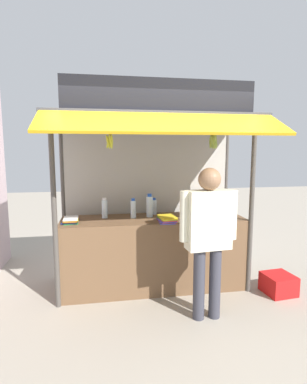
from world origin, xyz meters
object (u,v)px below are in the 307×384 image
(water_bottle_back_right, at_px, (105,208))
(magazine_stack_mid_right, at_px, (71,220))
(magazine_stack_mid_left, at_px, (223,215))
(magazine_stack_far_left, at_px, (167,219))
(vendor_person, at_px, (208,230))
(water_bottle_left, at_px, (150,206))
(banana_bunch_rightmost, at_px, (110,141))
(banana_bunch_leftmost, at_px, (213,142))
(water_bottle_front_right, at_px, (133,209))
(plastic_crate, at_px, (278,284))
(magazine_stack_center, at_px, (193,219))
(water_bottle_rear_center, at_px, (154,207))

(water_bottle_back_right, height_order, magazine_stack_mid_right, water_bottle_back_right)
(magazine_stack_mid_left, height_order, magazine_stack_far_left, magazine_stack_mid_left)
(vendor_person, bearing_deg, magazine_stack_mid_left, -128.61)
(water_bottle_left, bearing_deg, magazine_stack_mid_left, -17.21)
(magazine_stack_mid_right, height_order, banana_bunch_rightmost, banana_bunch_rightmost)
(magazine_stack_mid_left, xyz_separation_m, vendor_person, (-0.45, -0.68, 0.01))
(banana_bunch_leftmost, bearing_deg, water_bottle_front_right, 150.37)
(plastic_crate, bearing_deg, magazine_stack_mid_left, 156.52)
(magazine_stack_mid_left, distance_m, vendor_person, 0.82)
(water_bottle_left, height_order, water_bottle_front_right, water_bottle_left)
(water_bottle_back_right, bearing_deg, magazine_stack_center, -19.46)
(water_bottle_rear_center, bearing_deg, magazine_stack_far_left, -80.70)
(magazine_stack_center, bearing_deg, vendor_person, -91.50)
(water_bottle_back_right, height_order, water_bottle_left, water_bottle_left)
(water_bottle_back_right, height_order, magazine_stack_far_left, water_bottle_back_right)
(magazine_stack_mid_right, bearing_deg, banana_bunch_rightmost, -37.90)
(water_bottle_rear_center, distance_m, banana_bunch_leftmost, 1.26)
(magazine_stack_mid_right, distance_m, banana_bunch_rightmost, 1.14)
(magazine_stack_mid_left, relative_size, magazine_stack_mid_right, 1.13)
(banana_bunch_rightmost, bearing_deg, plastic_crate, -0.81)
(plastic_crate, bearing_deg, water_bottle_front_right, 163.45)
(magazine_stack_mid_right, relative_size, banana_bunch_rightmost, 1.02)
(magazine_stack_far_left, height_order, magazine_stack_center, magazine_stack_far_left)
(magazine_stack_mid_right, relative_size, banana_bunch_leftmost, 1.03)
(water_bottle_rear_center, distance_m, water_bottle_front_right, 0.36)
(water_bottle_left, bearing_deg, water_bottle_back_right, 177.32)
(magazine_stack_mid_left, relative_size, magazine_stack_far_left, 1.12)
(water_bottle_rear_center, bearing_deg, magazine_stack_center, -51.17)
(water_bottle_front_right, relative_size, vendor_person, 0.16)
(water_bottle_back_right, height_order, water_bottle_front_right, water_bottle_back_right)
(water_bottle_left, bearing_deg, magazine_stack_far_left, -63.19)
(water_bottle_left, bearing_deg, water_bottle_rear_center, 58.58)
(water_bottle_left, relative_size, magazine_stack_mid_right, 1.08)
(magazine_stack_mid_left, bearing_deg, banana_bunch_leftmost, -135.64)
(water_bottle_back_right, height_order, magazine_stack_mid_left, water_bottle_back_right)
(magazine_stack_far_left, height_order, banana_bunch_leftmost, banana_bunch_leftmost)
(banana_bunch_leftmost, bearing_deg, magazine_stack_mid_right, 167.31)
(magazine_stack_far_left, bearing_deg, vendor_person, -63.83)
(magazine_stack_center, height_order, banana_bunch_rightmost, banana_bunch_rightmost)
(water_bottle_back_right, height_order, water_bottle_rear_center, water_bottle_back_right)
(magazine_stack_far_left, xyz_separation_m, magazine_stack_center, (0.33, -0.03, -0.01))
(magazine_stack_mid_left, bearing_deg, water_bottle_left, 162.79)
(water_bottle_back_right, bearing_deg, water_bottle_front_right, -9.68)
(water_bottle_back_right, relative_size, water_bottle_left, 0.87)
(water_bottle_rear_center, xyz_separation_m, magazine_stack_mid_right, (-1.11, -0.31, -0.08))
(magazine_stack_far_left, distance_m, plastic_crate, 1.68)
(water_bottle_rear_center, relative_size, banana_bunch_leftmost, 0.82)
(water_bottle_rear_center, distance_m, magazine_stack_far_left, 0.49)
(plastic_crate, bearing_deg, banana_bunch_rightmost, 179.19)
(magazine_stack_mid_right, bearing_deg, water_bottle_left, 9.19)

